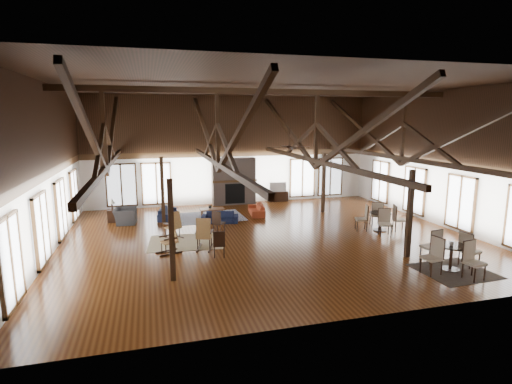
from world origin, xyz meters
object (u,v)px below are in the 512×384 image
object	(u,v)px
sofa_navy_left	(167,213)
cafe_table_far	(380,218)
armchair	(125,216)
sofa_orange	(257,210)
cafe_table_near	(451,253)
tv_console	(278,196)
coffee_table	(212,210)
sofa_navy_front	(220,217)

from	to	relation	value
sofa_navy_left	cafe_table_far	world-z (taller)	cafe_table_far
armchair	cafe_table_far	size ratio (longest dim) A/B	0.50
armchair	cafe_table_far	distance (m)	11.39
sofa_orange	armchair	size ratio (longest dim) A/B	1.59
sofa_orange	cafe_table_near	size ratio (longest dim) A/B	0.77
sofa_orange	tv_console	xyz separation A→B (m)	(2.06, 2.85, 0.04)
cafe_table_far	tv_console	distance (m)	7.46
sofa_orange	cafe_table_far	distance (m)	6.08
sofa_navy_left	tv_console	xyz separation A→B (m)	(6.43, 2.44, 0.03)
coffee_table	cafe_table_far	distance (m)	7.82
armchair	tv_console	bearing A→B (deg)	-66.05
coffee_table	cafe_table_near	xyz separation A→B (m)	(6.23, -8.79, 0.18)
sofa_navy_front	armchair	xyz separation A→B (m)	(-4.22, 0.96, 0.10)
sofa_navy_left	sofa_orange	world-z (taller)	sofa_navy_left
sofa_navy_left	cafe_table_far	bearing A→B (deg)	-105.97
sofa_navy_front	coffee_table	world-z (taller)	sofa_navy_front
armchair	cafe_table_near	world-z (taller)	cafe_table_near
coffee_table	armchair	bearing A→B (deg)	179.90
coffee_table	tv_console	size ratio (longest dim) A/B	1.02
sofa_navy_left	cafe_table_near	distance (m)	12.46
cafe_table_far	cafe_table_near	bearing A→B (deg)	-94.59
cafe_table_far	sofa_navy_front	bearing A→B (deg)	153.77
sofa_navy_left	coffee_table	distance (m)	2.16
cafe_table_near	sofa_navy_front	bearing A→B (deg)	127.87
sofa_navy_front	sofa_orange	size ratio (longest dim) A/B	0.98
sofa_navy_front	armchair	size ratio (longest dim) A/B	1.56
sofa_navy_left	coffee_table	world-z (taller)	sofa_navy_left
tv_console	sofa_orange	bearing A→B (deg)	-125.93
armchair	cafe_table_far	bearing A→B (deg)	-106.90
sofa_navy_front	sofa_navy_left	distance (m)	2.75
sofa_orange	cafe_table_near	distance (m)	9.71
sofa_navy_left	sofa_orange	xyz separation A→B (m)	(4.37, -0.41, -0.00)
coffee_table	cafe_table_far	size ratio (longest dim) A/B	0.54
sofa_navy_left	armchair	size ratio (longest dim) A/B	1.60
sofa_navy_left	tv_console	world-z (taller)	tv_console
coffee_table	armchair	distance (m)	4.02
sofa_orange	armchair	bearing A→B (deg)	-81.28
armchair	tv_console	world-z (taller)	armchair
sofa_navy_front	armchair	bearing A→B (deg)	-178.10
coffee_table	sofa_navy_left	bearing A→B (deg)	166.41
armchair	coffee_table	bearing A→B (deg)	-84.65
sofa_orange	armchair	distance (m)	6.28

